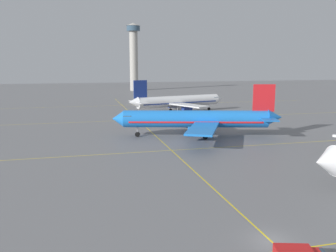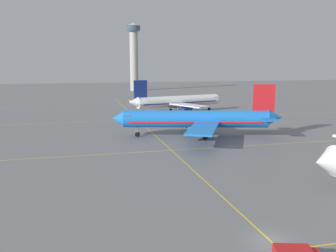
% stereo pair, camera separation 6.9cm
% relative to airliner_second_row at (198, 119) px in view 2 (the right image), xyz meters
% --- Properties ---
extents(ground_plane, '(600.00, 600.00, 0.00)m').
position_rel_airliner_second_row_xyz_m(ground_plane, '(-9.41, -49.99, -4.25)').
color(ground_plane, slate).
extents(airliner_second_row, '(39.51, 33.65, 12.44)m').
position_rel_airliner_second_row_xyz_m(airliner_second_row, '(0.00, 0.00, 0.00)').
color(airliner_second_row, blue).
rests_on(airliner_second_row, ground).
extents(airliner_third_row, '(37.17, 31.63, 11.67)m').
position_rel_airliner_second_row_xyz_m(airliner_third_row, '(7.05, 42.70, -0.26)').
color(airliner_third_row, white).
rests_on(airliner_third_row, ground).
extents(taxiway_markings, '(168.55, 178.61, 0.01)m').
position_rel_airliner_second_row_xyz_m(taxiway_markings, '(-9.41, 8.91, -4.24)').
color(taxiway_markings, yellow).
rests_on(taxiway_markings, ground).
extents(control_tower, '(8.82, 8.82, 42.09)m').
position_rel_airliner_second_row_xyz_m(control_tower, '(8.40, 150.99, 19.94)').
color(control_tower, '#ADA89E').
rests_on(control_tower, ground).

